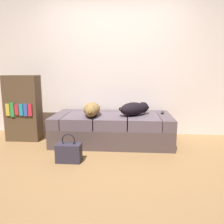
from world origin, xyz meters
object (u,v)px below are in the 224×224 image
object	(u,v)px
couch	(112,128)
dog_tan	(92,109)
dog_dark	(135,109)
tv_remote	(163,113)
bookshelf	(23,108)
handbag	(69,152)

from	to	relation	value
couch	dog_tan	distance (m)	0.49
dog_tan	dog_dark	bearing A→B (deg)	10.17
tv_remote	bookshelf	world-z (taller)	bookshelf
couch	dog_tan	xyz separation A→B (m)	(-0.31, -0.16, 0.34)
dog_tan	tv_remote	world-z (taller)	dog_tan
handbag	bookshelf	world-z (taller)	bookshelf
handbag	tv_remote	bearing A→B (deg)	36.96
tv_remote	bookshelf	bearing A→B (deg)	-165.62
dog_tan	tv_remote	bearing A→B (deg)	14.93
couch	dog_tan	size ratio (longest dim) A/B	3.06
couch	tv_remote	xyz separation A→B (m)	(0.83, 0.14, 0.25)
tv_remote	couch	bearing A→B (deg)	-158.67
dog_tan	handbag	size ratio (longest dim) A/B	1.65
dog_tan	bookshelf	xyz separation A→B (m)	(-1.20, 0.19, -0.03)
dog_tan	dog_dark	distance (m)	0.69
couch	dog_dark	size ratio (longest dim) A/B	3.45
couch	dog_dark	xyz separation A→B (m)	(0.36, -0.04, 0.34)
couch	tv_remote	size ratio (longest dim) A/B	12.69
dog_dark	bookshelf	size ratio (longest dim) A/B	0.50
tv_remote	bookshelf	size ratio (longest dim) A/B	0.14
couch	handbag	size ratio (longest dim) A/B	5.04
couch	dog_dark	distance (m)	0.50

